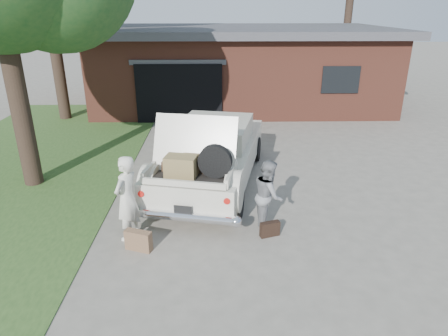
{
  "coord_description": "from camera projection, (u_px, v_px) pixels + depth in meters",
  "views": [
    {
      "loc": [
        -0.17,
        -6.84,
        4.12
      ],
      "look_at": [
        0.0,
        0.6,
        1.1
      ],
      "focal_mm": 32.0,
      "sensor_mm": 36.0,
      "label": 1
    }
  ],
  "objects": [
    {
      "name": "ground",
      "position": [
        225.0,
        231.0,
        7.89
      ],
      "size": [
        90.0,
        90.0,
        0.0
      ],
      "primitive_type": "plane",
      "color": "gray",
      "rests_on": "ground"
    },
    {
      "name": "grass_strip",
      "position": [
        14.0,
        174.0,
        10.55
      ],
      "size": [
        6.0,
        16.0,
        0.02
      ],
      "primitive_type": "cube",
      "color": "#2D4C1E",
      "rests_on": "ground"
    },
    {
      "name": "house",
      "position": [
        240.0,
        65.0,
        17.91
      ],
      "size": [
        12.8,
        7.8,
        3.3
      ],
      "color": "brown",
      "rests_on": "ground"
    },
    {
      "name": "sedan",
      "position": [
        212.0,
        154.0,
        9.77
      ],
      "size": [
        3.06,
        5.54,
        2.09
      ],
      "rotation": [
        0.0,
        0.0,
        -0.21
      ],
      "color": "beige",
      "rests_on": "ground"
    },
    {
      "name": "woman_left",
      "position": [
        127.0,
        198.0,
        7.37
      ],
      "size": [
        0.61,
        0.71,
        1.66
      ],
      "primitive_type": "imported",
      "rotation": [
        0.0,
        0.0,
        -1.99
      ],
      "color": "beige",
      "rests_on": "ground"
    },
    {
      "name": "woman_right",
      "position": [
        268.0,
        195.0,
        7.75
      ],
      "size": [
        0.56,
        0.71,
        1.44
      ],
      "primitive_type": "imported",
      "rotation": [
        0.0,
        0.0,
        1.6
      ],
      "color": "gray",
      "rests_on": "ground"
    },
    {
      "name": "suitcase_left",
      "position": [
        138.0,
        241.0,
        7.21
      ],
      "size": [
        0.52,
        0.32,
        0.38
      ],
      "primitive_type": "cube",
      "rotation": [
        0.0,
        0.0,
        -0.35
      ],
      "color": "brown",
      "rests_on": "ground"
    },
    {
      "name": "suitcase_right",
      "position": [
        270.0,
        229.0,
        7.67
      ],
      "size": [
        0.4,
        0.24,
        0.3
      ],
      "primitive_type": "cube",
      "rotation": [
        0.0,
        0.0,
        0.32
      ],
      "color": "black",
      "rests_on": "ground"
    }
  ]
}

